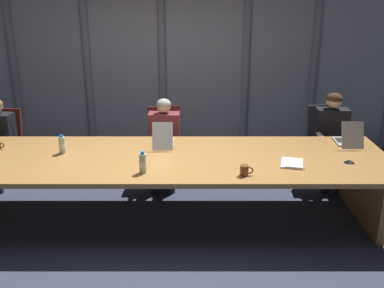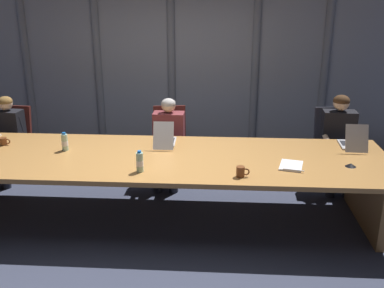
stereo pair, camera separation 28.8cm
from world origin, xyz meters
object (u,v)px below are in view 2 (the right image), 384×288
object	(u,v)px
water_bottle_primary	(140,162)
spiral_notepad	(291,166)
coffee_mug_near	(241,172)
conference_mic_left_side	(351,165)
laptop_center	(352,143)
office_chair_center	(332,156)
laptop_left_mid	(165,140)
person_center	(339,136)
office_chair_left_mid	(170,153)
coffee_mug_far	(4,141)
office_chair_left_end	(13,150)
person_left_mid	(168,137)
person_left_end	(5,134)
water_bottle_secondary	(65,142)

from	to	relation	value
water_bottle_primary	spiral_notepad	distance (m)	1.54
coffee_mug_near	spiral_notepad	bearing A→B (deg)	29.32
conference_mic_left_side	coffee_mug_near	bearing A→B (deg)	-163.68
laptop_center	coffee_mug_near	bearing A→B (deg)	127.75
office_chair_center	conference_mic_left_side	world-z (taller)	office_chair_center
laptop_left_mid	water_bottle_primary	bearing A→B (deg)	168.47
laptop_left_mid	person_center	world-z (taller)	person_center
laptop_center	office_chair_left_mid	world-z (taller)	laptop_center
laptop_center	coffee_mug_near	world-z (taller)	laptop_center
office_chair_center	spiral_notepad	distance (m)	1.55
person_center	coffee_mug_far	xyz separation A→B (m)	(-4.01, -0.68, 0.08)
office_chair_left_end	coffee_mug_near	size ratio (longest dim) A/B	7.20
person_left_mid	person_center	size ratio (longest dim) A/B	0.94
office_chair_center	coffee_mug_near	bearing A→B (deg)	-44.91
laptop_center	water_bottle_primary	distance (m)	2.45
person_left_mid	person_center	xyz separation A→B (m)	(2.17, 0.01, 0.05)
person_center	conference_mic_left_side	bearing A→B (deg)	-5.75
person_left_end	coffee_mug_far	xyz separation A→B (m)	(0.32, -0.67, 0.13)
office_chair_left_end	spiral_notepad	size ratio (longest dim) A/B	2.69
person_left_mid	water_bottle_secondary	size ratio (longest dim) A/B	5.36
person_center	coffee_mug_far	world-z (taller)	person_center
office_chair_center	spiral_notepad	bearing A→B (deg)	-36.28
laptop_left_mid	office_chair_left_mid	distance (m)	0.82
office_chair_left_end	conference_mic_left_side	xyz separation A→B (m)	(4.17, -1.26, 0.39)
water_bottle_secondary	conference_mic_left_side	bearing A→B (deg)	-5.43
office_chair_left_mid	office_chair_center	world-z (taller)	office_chair_center
office_chair_left_end	coffee_mug_far	bearing A→B (deg)	25.28
office_chair_left_mid	water_bottle_primary	xyz separation A→B (m)	(-0.13, -1.53, 0.46)
coffee_mug_near	spiral_notepad	size ratio (longest dim) A/B	0.37
laptop_left_mid	water_bottle_primary	world-z (taller)	laptop_left_mid
laptop_center	person_center	world-z (taller)	person_center
office_chair_left_end	water_bottle_primary	distance (m)	2.60
laptop_center	office_chair_left_mid	xyz separation A→B (m)	(-2.17, 0.68, -0.42)
conference_mic_left_side	laptop_center	bearing A→B (deg)	73.47
person_left_end	spiral_notepad	distance (m)	3.74
person_left_end	person_center	bearing A→B (deg)	95.52
water_bottle_secondary	conference_mic_left_side	xyz separation A→B (m)	(3.07, -0.29, -0.08)
office_chair_left_end	person_left_mid	xyz separation A→B (m)	(2.17, -0.16, 0.29)
person_left_end	coffee_mug_far	bearing A→B (deg)	30.50
laptop_center	water_bottle_secondary	world-z (taller)	laptop_center
conference_mic_left_side	person_left_mid	bearing A→B (deg)	151.22
office_chair_left_mid	spiral_notepad	bearing A→B (deg)	39.31
office_chair_left_end	coffee_mug_far	xyz separation A→B (m)	(0.33, -0.83, 0.42)
laptop_left_mid	office_chair_left_end	size ratio (longest dim) A/B	0.52
water_bottle_primary	water_bottle_secondary	xyz separation A→B (m)	(-0.95, 0.56, -0.00)
office_chair_center	coffee_mug_far	bearing A→B (deg)	-84.41
office_chair_left_end	laptop_left_mid	bearing A→B (deg)	76.14
laptop_center	office_chair_left_end	distance (m)	4.42
office_chair_center	coffee_mug_near	distance (m)	2.09
water_bottle_secondary	coffee_mug_near	xyz separation A→B (m)	(1.94, -0.62, -0.04)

